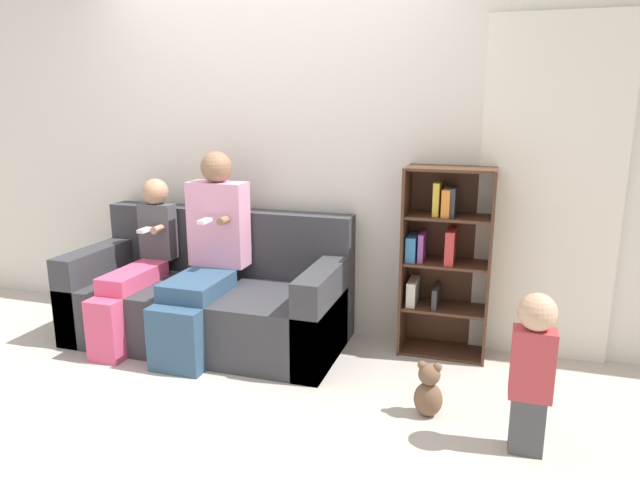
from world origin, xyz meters
name	(u,v)px	position (x,y,z in m)	size (l,w,h in m)	color
ground_plane	(215,377)	(0.00, 0.00, 0.00)	(14.00, 14.00, 0.00)	#BCB2A8
back_wall	(273,151)	(0.00, 0.98, 1.27)	(10.00, 0.06, 2.55)	silver
curtain_panel	(549,194)	(1.84, 0.93, 1.06)	(0.84, 0.04, 2.12)	silver
couch	(211,299)	(-0.30, 0.53, 0.29)	(1.85, 0.85, 0.87)	#38383D
adult_seated	(206,251)	(-0.26, 0.43, 0.66)	(0.40, 0.78, 1.29)	#335170
child_seated	(138,262)	(-0.76, 0.39, 0.55)	(0.25, 0.80, 1.09)	#DB4C75
toddler_standing	(532,366)	(1.75, -0.22, 0.43)	(0.19, 0.17, 0.78)	#47474C
bookshelf	(443,255)	(1.24, 0.82, 0.65)	(0.55, 0.31, 1.22)	#4C2D1E
teddy_bear	(429,391)	(1.27, -0.04, 0.14)	(0.15, 0.12, 0.30)	brown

